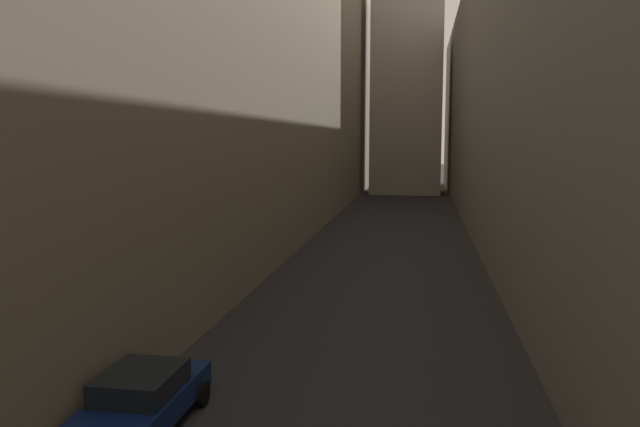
{
  "coord_description": "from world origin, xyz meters",
  "views": [
    {
      "loc": [
        2.01,
        6.83,
        6.88
      ],
      "look_at": [
        0.0,
        18.92,
        5.39
      ],
      "focal_mm": 34.19,
      "sensor_mm": 36.0,
      "label": 1
    }
  ],
  "objects": [
    {
      "name": "building_block_left",
      "position": [
        -11.5,
        50.0,
        12.51
      ],
      "size": [
        12.0,
        108.0,
        25.02
      ],
      "primitive_type": "cube",
      "color": "gray",
      "rests_on": "ground"
    },
    {
      "name": "building_block_right",
      "position": [
        10.91,
        50.0,
        10.26
      ],
      "size": [
        10.82,
        108.0,
        20.52
      ],
      "primitive_type": "cube",
      "color": "slate",
      "rests_on": "ground"
    },
    {
      "name": "ground_plane",
      "position": [
        0.0,
        48.0,
        0.0
      ],
      "size": [
        264.0,
        264.0,
        0.0
      ],
      "primitive_type": "plane",
      "color": "#232326"
    },
    {
      "name": "parked_car_left_third",
      "position": [
        -4.4,
        19.68,
        0.77
      ],
      "size": [
        2.04,
        4.54,
        1.49
      ],
      "rotation": [
        0.0,
        0.0,
        1.57
      ],
      "color": "navy",
      "rests_on": "ground"
    }
  ]
}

